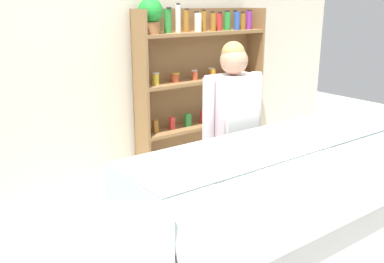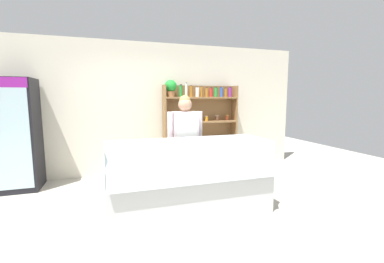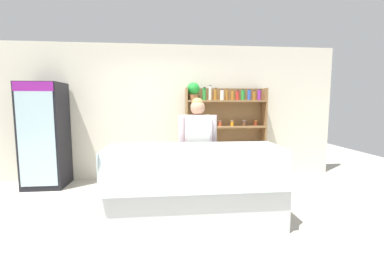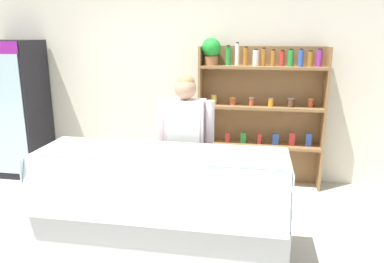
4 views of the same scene
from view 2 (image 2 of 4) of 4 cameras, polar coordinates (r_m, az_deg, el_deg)
The scene contains 6 objects.
ground_plane at distance 3.77m, azimuth -4.10°, elevation -17.27°, with size 12.00×12.00×0.00m, color #B7B2A3.
back_wall at distance 5.49m, azimuth -9.47°, elevation 5.04°, with size 6.80×0.10×2.70m, color silver.
drinks_fridge at distance 5.29m, azimuth -34.61°, elevation -0.61°, with size 0.69×0.65×1.91m.
shelving_unit at distance 5.53m, azimuth 1.22°, elevation 2.59°, with size 1.61×0.29×1.94m.
deli_display_case at distance 3.62m, azimuth -0.62°, elevation -12.96°, with size 2.19×0.82×1.01m.
shop_clerk at distance 4.05m, azimuth -1.52°, elevation -1.43°, with size 0.57×0.25×1.62m.
Camera 2 is at (-0.80, -3.33, 1.58)m, focal length 24.00 mm.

